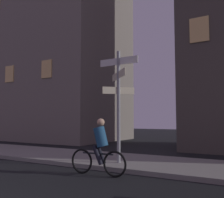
{
  "coord_description": "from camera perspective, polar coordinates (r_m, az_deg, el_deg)",
  "views": [
    {
      "loc": [
        4.74,
        -2.1,
        1.58
      ],
      "look_at": [
        0.11,
        5.6,
        2.28
      ],
      "focal_mm": 42.18,
      "sensor_mm": 36.0,
      "label": 1
    }
  ],
  "objects": [
    {
      "name": "signpost",
      "position": [
        8.99,
        1.44,
        0.94
      ],
      "size": [
        1.48,
        1.16,
        3.8
      ],
      "color": "gray",
      "rests_on": "sidewalk_kerb"
    },
    {
      "name": "sidewalk_kerb",
      "position": [
        9.87,
        2.0,
        -13.27
      ],
      "size": [
        40.0,
        3.25,
        0.14
      ],
      "primitive_type": "cube",
      "color": "gray",
      "rests_on": "ground_plane"
    },
    {
      "name": "building_left_block",
      "position": [
        22.79,
        -10.59,
        14.05
      ],
      "size": [
        9.37,
        7.25,
        17.59
      ],
      "color": "slate",
      "rests_on": "ground_plane"
    },
    {
      "name": "cyclist",
      "position": [
        7.62,
        -2.79,
        -10.73
      ],
      "size": [
        1.82,
        0.34,
        1.61
      ],
      "color": "black",
      "rests_on": "ground_plane"
    }
  ]
}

